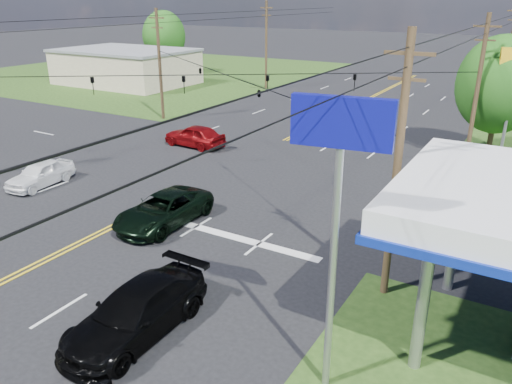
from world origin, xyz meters
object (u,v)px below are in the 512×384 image
Objects in this scene: tree_right_a at (500,85)px; pickup_dkgreen at (164,210)px; pole_ne at (477,90)px; pole_se at (397,168)px; polesign_se at (339,167)px; pole_left_far at (266,44)px; tree_far_l at (164,36)px; pole_right_far at (509,57)px; suv_black at (136,312)px; retail_nw at (126,68)px; pickup_white at (40,174)px; pole_nw at (160,64)px.

tree_right_a reaches higher than pickup_dkgreen.
pole_ne is 3.16m from tree_right_a.
pole_se is 1.15× the size of polesign_se.
tree_far_l is at bearing 168.11° from pole_left_far.
pole_se is 0.95× the size of pole_right_far.
pickup_dkgreen is 8.50m from suv_black.
retail_nw is 52.53m from suv_black.
tree_far_l is 53.03m from pickup_dkgreen.
pickup_white is at bearing -140.74° from pole_ne.
polesign_se is at bearing -58.56° from pole_left_far.
pole_nw is at bearing -50.44° from tree_far_l.
pole_nw is 1.74× the size of pickup_dkgreen.
polesign_se is (11.06, -6.03, 5.78)m from pickup_dkgreen.
pole_se is at bearing -54.90° from pole_left_far.
pickup_white is at bearing -137.47° from tree_right_a.
suv_black is at bearing -65.57° from pole_left_far.
pickup_white is 0.52× the size of polesign_se.
pole_left_far is 1.00× the size of pole_right_far.
pole_left_far is at bearing 180.00° from pole_right_far.
retail_nw reaches higher than pickup_white.
pole_se is at bearing -34.70° from pole_nw.
suv_black is 0.68× the size of polesign_se.
tree_far_l is (-46.00, 20.00, 0.33)m from tree_right_a.
pole_left_far reaches higher than pickup_white.
tree_right_a is at bearing -12.80° from retail_nw.
pole_right_far is at bearing -5.08° from tree_far_l.
pole_right_far is (43.00, 6.00, 3.17)m from retail_nw.
pole_left_far is at bearing 143.84° from pole_ne.
pole_nw reaches higher than pickup_dkgreen.
pickup_dkgreen is at bearing -67.73° from pole_left_far.
suv_black is 8.53m from polesign_se.
pole_se is at bearing -90.00° from pole_right_far.
suv_black is 16.38m from pickup_white.
retail_nw is at bearing 136.55° from pickup_dkgreen.
pole_right_far is (26.00, 19.00, 0.25)m from pole_nw.
tree_far_l is 1.06× the size of polesign_se.
pole_se reaches higher than tree_far_l.
retail_nw is at bearing 163.18° from pole_ne.
pole_right_far reaches higher than suv_black.
suv_black is at bearing -32.79° from pickup_white.
tree_right_a is at bearing -86.42° from pole_right_far.
polesign_se is (26.00, -23.53, 1.63)m from pole_nw.
pole_left_far reaches higher than suv_black.
polesign_se reaches higher than pickup_dkgreen.
retail_nw reaches higher than pickup_dkgreen.
pole_right_far is at bearing 82.23° from suv_black.
polesign_se is at bearing -42.14° from pole_nw.
pole_right_far reaches higher than polesign_se.
pole_ne is at bearing 76.11° from suv_black.
retail_nw is 1.94× the size of polesign_se.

